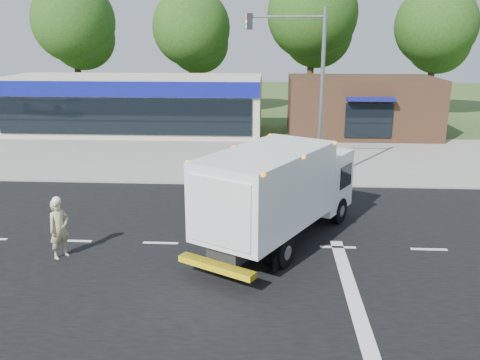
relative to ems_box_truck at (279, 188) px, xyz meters
The scene contains 11 objects.
ground 2.22m from the ems_box_truck, 162.60° to the right, with size 120.00×120.00×0.00m, color #385123.
road_asphalt 2.22m from the ems_box_truck, 162.60° to the right, with size 60.00×14.00×0.02m, color black.
sidewalk 8.17m from the ems_box_truck, 97.31° to the left, with size 60.00×2.40×0.12m, color gray.
parking_apron 13.86m from the ems_box_truck, 94.23° to the left, with size 60.00×9.00×0.02m, color gray.
lane_markings 2.58m from the ems_box_truck, 78.51° to the right, with size 55.20×7.00×0.01m.
ems_box_truck is the anchor object (origin of this frame).
emergency_worker 7.17m from the ems_box_truck, 167.13° to the right, with size 0.78×0.84×2.04m.
retail_strip_mall 22.02m from the ems_box_truck, 117.04° to the left, with size 18.00×6.20×4.00m.
brown_storefront 20.56m from the ems_box_truck, 73.06° to the left, with size 10.00×6.70×4.00m.
traffic_signal_pole 7.98m from the ems_box_truck, 79.56° to the left, with size 3.51×0.25×8.00m.
background_trees 28.43m from the ems_box_truck, 93.82° to the left, with size 36.77×7.39×12.10m.
Camera 1 is at (0.66, -15.84, 6.90)m, focal length 38.00 mm.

